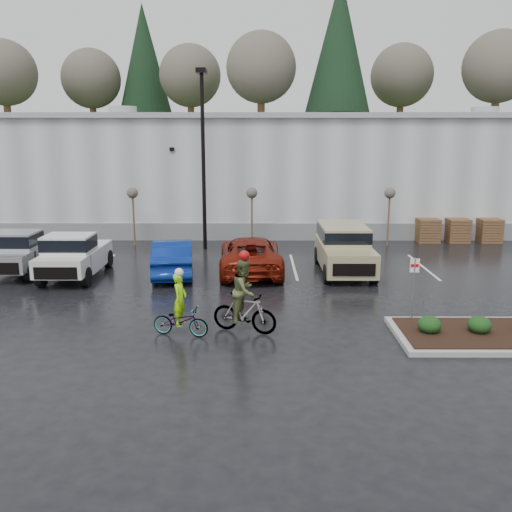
{
  "coord_description": "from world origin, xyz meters",
  "views": [
    {
      "loc": [
        -1.15,
        -16.43,
        5.98
      ],
      "look_at": [
        -1.24,
        4.46,
        1.3
      ],
      "focal_mm": 38.0,
      "sensor_mm": 36.0,
      "label": 1
    }
  ],
  "objects_px": {
    "pallet_stack_c": "(489,230)",
    "pickup_silver": "(25,250)",
    "suv_tan": "(344,250)",
    "pickup_white": "(77,253)",
    "car_red": "(250,255)",
    "sapling_east": "(390,196)",
    "pallet_stack_a": "(427,230)",
    "cyclist_olive": "(244,303)",
    "cyclist_hivis": "(180,315)",
    "pallet_stack_b": "(457,230)",
    "sapling_west": "(133,196)",
    "sapling_mid": "(252,196)",
    "fire_lane_sign": "(414,282)",
    "car_blue": "(173,257)",
    "lamppost": "(203,141)"
  },
  "relations": [
    {
      "from": "pallet_stack_c",
      "to": "pallet_stack_a",
      "type": "bearing_deg",
      "value": 180.0
    },
    {
      "from": "sapling_east",
      "to": "pallet_stack_a",
      "type": "xyz_separation_m",
      "value": [
        2.5,
        1.0,
        -2.05
      ]
    },
    {
      "from": "pallet_stack_c",
      "to": "pickup_silver",
      "type": "distance_m",
      "value": 24.55
    },
    {
      "from": "sapling_east",
      "to": "car_red",
      "type": "bearing_deg",
      "value": -141.35
    },
    {
      "from": "sapling_west",
      "to": "pickup_silver",
      "type": "xyz_separation_m",
      "value": [
        -3.57,
        -5.88,
        -1.75
      ]
    },
    {
      "from": "pallet_stack_c",
      "to": "pickup_silver",
      "type": "xyz_separation_m",
      "value": [
        -23.57,
        -6.88,
        0.3
      ]
    },
    {
      "from": "sapling_east",
      "to": "fire_lane_sign",
      "type": "distance_m",
      "value": 13.06
    },
    {
      "from": "pickup_white",
      "to": "cyclist_olive",
      "type": "relative_size",
      "value": 2.0
    },
    {
      "from": "pallet_stack_c",
      "to": "sapling_west",
      "type": "bearing_deg",
      "value": -177.14
    },
    {
      "from": "sapling_east",
      "to": "sapling_mid",
      "type": "bearing_deg",
      "value": 180.0
    },
    {
      "from": "pallet_stack_a",
      "to": "suv_tan",
      "type": "xyz_separation_m",
      "value": [
        -5.84,
        -7.07,
        0.35
      ]
    },
    {
      "from": "car_blue",
      "to": "suv_tan",
      "type": "relative_size",
      "value": 0.93
    },
    {
      "from": "sapling_east",
      "to": "car_blue",
      "type": "relative_size",
      "value": 0.67
    },
    {
      "from": "pallet_stack_a",
      "to": "sapling_east",
      "type": "bearing_deg",
      "value": -158.2
    },
    {
      "from": "pickup_silver",
      "to": "car_red",
      "type": "height_order",
      "value": "pickup_silver"
    },
    {
      "from": "lamppost",
      "to": "pallet_stack_a",
      "type": "relative_size",
      "value": 6.83
    },
    {
      "from": "car_red",
      "to": "cyclist_hivis",
      "type": "relative_size",
      "value": 2.71
    },
    {
      "from": "pickup_silver",
      "to": "car_red",
      "type": "relative_size",
      "value": 0.91
    },
    {
      "from": "pallet_stack_c",
      "to": "fire_lane_sign",
      "type": "distance_m",
      "value": 16.07
    },
    {
      "from": "pallet_stack_c",
      "to": "cyclist_hivis",
      "type": "relative_size",
      "value": 0.64
    },
    {
      "from": "sapling_west",
      "to": "cyclist_hivis",
      "type": "height_order",
      "value": "sapling_west"
    },
    {
      "from": "sapling_mid",
      "to": "pickup_silver",
      "type": "bearing_deg",
      "value": -149.72
    },
    {
      "from": "lamppost",
      "to": "sapling_mid",
      "type": "bearing_deg",
      "value": 21.8
    },
    {
      "from": "sapling_west",
      "to": "car_blue",
      "type": "relative_size",
      "value": 0.67
    },
    {
      "from": "cyclist_hivis",
      "to": "pickup_silver",
      "type": "bearing_deg",
      "value": 58.51
    },
    {
      "from": "car_red",
      "to": "cyclist_olive",
      "type": "bearing_deg",
      "value": 87.01
    },
    {
      "from": "pallet_stack_b",
      "to": "lamppost",
      "type": "bearing_deg",
      "value": -171.98
    },
    {
      "from": "fire_lane_sign",
      "to": "cyclist_olive",
      "type": "bearing_deg",
      "value": -172.13
    },
    {
      "from": "sapling_mid",
      "to": "pallet_stack_a",
      "type": "relative_size",
      "value": 2.37
    },
    {
      "from": "pallet_stack_c",
      "to": "cyclist_olive",
      "type": "distance_m",
      "value": 19.89
    },
    {
      "from": "fire_lane_sign",
      "to": "sapling_east",
      "type": "bearing_deg",
      "value": 80.25
    },
    {
      "from": "sapling_east",
      "to": "pallet_stack_b",
      "type": "distance_m",
      "value": 4.78
    },
    {
      "from": "suv_tan",
      "to": "pickup_white",
      "type": "bearing_deg",
      "value": -177.33
    },
    {
      "from": "pallet_stack_a",
      "to": "suv_tan",
      "type": "relative_size",
      "value": 0.26
    },
    {
      "from": "pallet_stack_b",
      "to": "car_red",
      "type": "height_order",
      "value": "car_red"
    },
    {
      "from": "lamppost",
      "to": "fire_lane_sign",
      "type": "xyz_separation_m",
      "value": [
        7.8,
        -11.8,
        -4.28
      ]
    },
    {
      "from": "cyclist_olive",
      "to": "pickup_white",
      "type": "bearing_deg",
      "value": 66.72
    },
    {
      "from": "sapling_east",
      "to": "car_red",
      "type": "xyz_separation_m",
      "value": [
        -7.49,
        -5.99,
        -1.93
      ]
    },
    {
      "from": "pallet_stack_b",
      "to": "cyclist_hivis",
      "type": "xyz_separation_m",
      "value": [
        -13.71,
        -14.84,
        -0.01
      ]
    },
    {
      "from": "lamppost",
      "to": "pallet_stack_a",
      "type": "bearing_deg",
      "value": 9.09
    },
    {
      "from": "sapling_east",
      "to": "cyclist_olive",
      "type": "distance_m",
      "value": 15.62
    },
    {
      "from": "pallet_stack_a",
      "to": "car_blue",
      "type": "height_order",
      "value": "car_blue"
    },
    {
      "from": "sapling_west",
      "to": "suv_tan",
      "type": "bearing_deg",
      "value": -29.66
    },
    {
      "from": "pallet_stack_b",
      "to": "pickup_white",
      "type": "distance_m",
      "value": 20.65
    },
    {
      "from": "sapling_mid",
      "to": "cyclist_hivis",
      "type": "distance_m",
      "value": 14.14
    },
    {
      "from": "lamppost",
      "to": "pallet_stack_a",
      "type": "xyz_separation_m",
      "value": [
        12.5,
        2.0,
        -5.01
      ]
    },
    {
      "from": "suv_tan",
      "to": "cyclist_hivis",
      "type": "distance_m",
      "value": 9.93
    },
    {
      "from": "pallet_stack_c",
      "to": "car_red",
      "type": "xyz_separation_m",
      "value": [
        -13.49,
        -6.99,
        0.12
      ]
    },
    {
      "from": "sapling_east",
      "to": "car_red",
      "type": "distance_m",
      "value": 9.79
    },
    {
      "from": "pallet_stack_b",
      "to": "cyclist_hivis",
      "type": "relative_size",
      "value": 0.64
    }
  ]
}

